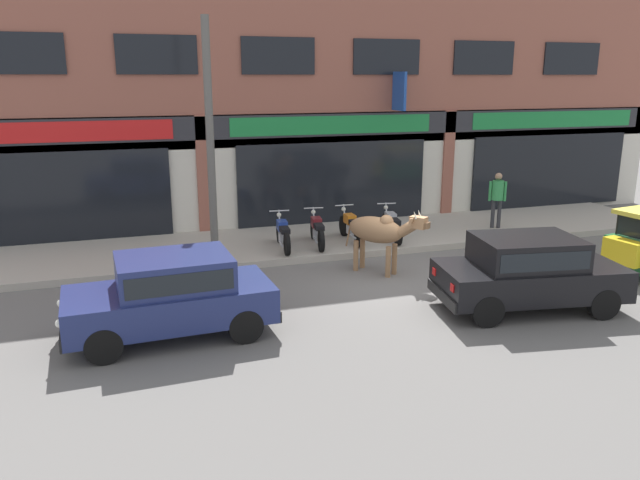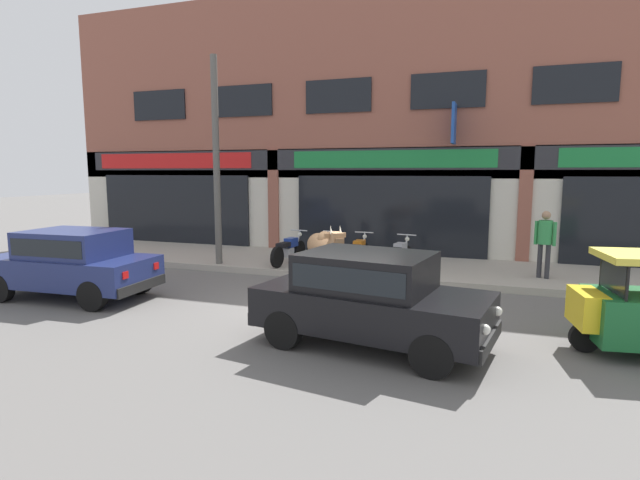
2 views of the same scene
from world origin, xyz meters
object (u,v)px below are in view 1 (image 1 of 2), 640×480
(car_1, at_px, (172,292))
(cow, at_px, (379,231))
(car_0, at_px, (528,269))
(motorcycle_0, at_px, (283,234))
(motorcycle_2, at_px, (351,227))
(pedestrian, at_px, (497,194))
(motorcycle_1, at_px, (317,231))
(motorcycle_3, at_px, (392,225))
(utility_pole, at_px, (210,144))

(car_1, bearing_deg, cow, 24.52)
(car_0, relative_size, car_1, 1.03)
(motorcycle_0, xyz_separation_m, motorcycle_2, (1.91, 0.15, 0.00))
(motorcycle_0, xyz_separation_m, pedestrian, (6.43, 0.27, 0.60))
(motorcycle_2, relative_size, pedestrian, 1.13)
(motorcycle_1, bearing_deg, pedestrian, 2.24)
(cow, xyz_separation_m, motorcycle_2, (0.20, 2.30, -0.45))
(motorcycle_0, relative_size, motorcycle_3, 1.00)
(motorcycle_3, bearing_deg, car_1, -144.65)
(pedestrian, bearing_deg, car_0, -118.06)
(motorcycle_2, distance_m, utility_pole, 4.50)
(motorcycle_1, bearing_deg, car_1, -132.69)
(car_1, relative_size, motorcycle_3, 2.04)
(car_1, bearing_deg, pedestrian, 25.83)
(car_1, relative_size, utility_pole, 0.66)
(car_1, xyz_separation_m, utility_pole, (1.32, 3.75, 2.12))
(cow, bearing_deg, pedestrian, 27.15)
(cow, distance_m, car_1, 5.34)
(cow, bearing_deg, car_0, -59.12)
(motorcycle_0, bearing_deg, motorcycle_1, 3.66)
(car_1, xyz_separation_m, pedestrian, (9.58, 4.63, 0.34))
(utility_pole, bearing_deg, cow, -23.49)
(motorcycle_0, relative_size, motorcycle_1, 1.00)
(motorcycle_2, bearing_deg, car_0, -73.18)
(cow, bearing_deg, motorcycle_2, 84.95)
(cow, xyz_separation_m, pedestrian, (4.72, 2.42, 0.15))
(motorcycle_0, bearing_deg, motorcycle_3, 0.21)
(cow, relative_size, utility_pole, 0.33)
(cow, bearing_deg, utility_pole, 156.51)
(car_0, bearing_deg, motorcycle_1, 116.34)
(motorcycle_2, height_order, pedestrian, pedestrian)
(utility_pole, bearing_deg, motorcycle_2, 11.50)
(motorcycle_2, bearing_deg, pedestrian, 1.58)
(car_1, bearing_deg, motorcycle_1, 47.31)
(car_0, distance_m, motorcycle_3, 5.22)
(motorcycle_0, height_order, utility_pole, utility_pole)
(car_0, distance_m, motorcycle_1, 5.85)
(motorcycle_1, height_order, utility_pole, utility_pole)
(motorcycle_1, bearing_deg, motorcycle_3, -1.32)
(cow, bearing_deg, car_1, -155.48)
(car_1, distance_m, pedestrian, 10.64)
(motorcycle_2, bearing_deg, utility_pole, -168.50)
(motorcycle_0, distance_m, motorcycle_3, 3.02)
(motorcycle_3, bearing_deg, cow, -121.23)
(car_1, bearing_deg, motorcycle_3, 35.35)
(car_0, relative_size, pedestrian, 2.36)
(utility_pole, bearing_deg, motorcycle_3, 7.32)
(cow, relative_size, car_0, 0.49)
(motorcycle_3, bearing_deg, pedestrian, 4.41)
(cow, bearing_deg, motorcycle_1, 109.46)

